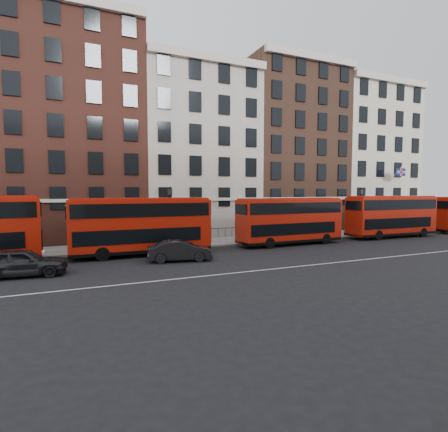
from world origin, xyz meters
name	(u,v)px	position (x,y,z in m)	size (l,w,h in m)	color
ground	(276,262)	(0.00, 0.00, 0.00)	(120.00, 120.00, 0.00)	black
pavement	(219,241)	(0.00, 10.50, 0.07)	(80.00, 5.00, 0.15)	gray
kerb	(230,245)	(0.00, 8.00, 0.08)	(80.00, 0.30, 0.16)	gray
road_centre_line	(292,267)	(0.00, -2.00, 0.01)	(70.00, 0.12, 0.01)	white
building_terrace	(192,146)	(-0.31, 17.88, 10.24)	(64.00, 11.95, 22.00)	#B7B19E
bus_b	(141,225)	(-8.38, 6.31, 2.42)	(10.75, 2.67, 4.51)	red
bus_c	(290,220)	(5.42, 6.31, 2.35)	(10.50, 2.79, 4.38)	red
bus_d	(391,215)	(18.59, 6.32, 2.44)	(10.85, 2.78, 4.54)	red
car_rear	(22,262)	(-16.09, 2.20, 0.84)	(1.98, 4.92, 1.68)	#242427
car_front	(180,251)	(-6.27, 2.93, 0.76)	(1.60, 4.59, 1.51)	black
lamp_post_left	(170,213)	(-5.28, 9.20, 3.08)	(0.44, 0.44, 5.33)	black
lamp_post_right	(360,209)	(16.45, 8.67, 3.08)	(0.44, 0.44, 5.33)	black
traffic_light	(393,213)	(21.29, 8.42, 2.45)	(0.25, 0.45, 3.27)	black
iron_railings	(211,233)	(0.00, 12.70, 0.65)	(6.60, 0.06, 1.00)	black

